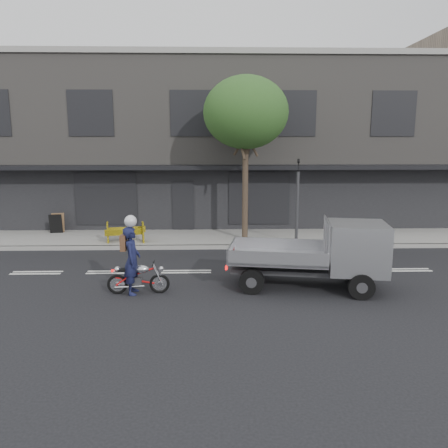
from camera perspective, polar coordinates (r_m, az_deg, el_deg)
ground at (r=14.25m, az=-4.94°, el=-6.23°), size 80.00×80.00×0.00m
sidewalk at (r=18.78m, az=-4.10°, el=-1.88°), size 32.00×3.20×0.15m
kerb at (r=17.22m, az=-4.34°, el=-3.02°), size 32.00×0.20×0.15m
building_main at (r=24.94m, az=-3.55°, el=10.26°), size 26.00×10.00×8.00m
street_tree at (r=17.91m, az=2.87°, el=14.28°), size 3.40×3.40×6.74m
traffic_light_pole at (r=17.47m, az=9.53°, el=2.32°), size 0.12×0.12×3.50m
motorcycle at (r=12.33m, az=-11.14°, el=-6.87°), size 1.72×0.50×0.88m
rider at (r=12.22m, az=-11.92°, el=-4.68°), size 0.47×0.70×1.88m
flatbed_ute at (r=12.72m, az=15.17°, el=-3.27°), size 4.57×2.45×2.01m
construction_barrier at (r=17.83m, az=-12.89°, el=-1.14°), size 1.62×0.92×0.85m
sandwich_board at (r=20.72m, az=-21.12°, el=0.03°), size 0.60×0.45×0.86m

